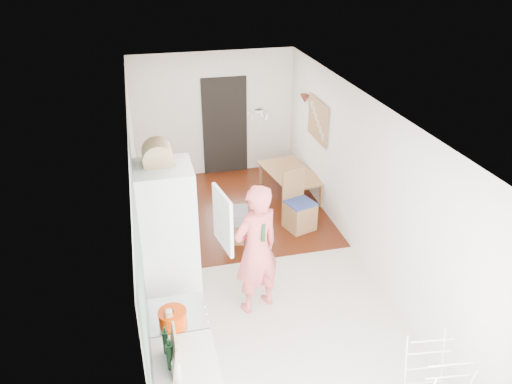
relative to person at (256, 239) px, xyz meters
name	(u,v)px	position (x,y,z in m)	size (l,w,h in m)	color
room_shell	(257,194)	(0.20, 0.82, 0.18)	(3.20, 7.00, 2.50)	white
floor	(256,268)	(0.20, 0.82, -1.07)	(3.20, 7.00, 0.01)	beige
wood_floor_overlay	(232,209)	(0.20, 2.67, -1.06)	(3.20, 3.30, 0.01)	#53160E
sage_wall_panel	(139,254)	(-1.39, -1.18, 0.78)	(0.02, 3.00, 1.30)	slate
tile_splashback	(151,355)	(-1.38, -1.73, 0.08)	(0.02, 1.90, 0.50)	black
doorway_recess	(225,126)	(0.40, 4.30, -0.07)	(0.90, 0.04, 2.00)	black
worktop	(185,370)	(-1.10, -1.73, -0.18)	(0.62, 0.92, 0.06)	#EFE6D0
range_cooker	(180,348)	(-1.10, -0.98, -0.63)	(0.60, 0.60, 0.88)	white
cooker_top	(177,315)	(-1.10, -0.98, -0.17)	(0.60, 0.60, 0.04)	silver
fridge_housing	(170,248)	(-1.07, 0.04, 0.01)	(0.66, 0.66, 2.15)	white
fridge_door	(223,220)	(-0.46, -0.26, 0.48)	(0.56, 0.04, 0.70)	white
fridge_interior	(193,210)	(-0.76, 0.04, 0.48)	(0.02, 0.52, 0.66)	white
pinboard	(318,120)	(1.78, 2.72, 0.48)	(0.03, 0.90, 0.70)	tan
pinboard_frame	(318,120)	(1.77, 2.72, 0.48)	(0.01, 0.94, 0.74)	#A06E43
wall_sconce	(305,99)	(1.74, 3.37, 0.68)	(0.18, 0.18, 0.16)	maroon
person	(256,239)	(0.00, 0.00, 0.00)	(0.78, 0.51, 2.13)	#EE6365
dining_table	(291,185)	(1.40, 2.95, -0.85)	(1.20, 0.67, 0.42)	#A06E43
dining_chair	(300,202)	(1.18, 1.75, -0.55)	(0.43, 0.43, 1.02)	#A06E43
stool	(235,230)	(0.04, 1.63, -0.86)	(0.31, 0.31, 0.40)	#A06E43
grey_drape	(235,215)	(0.04, 1.59, -0.57)	(0.42, 0.42, 0.19)	gray
drying_rack	(434,383)	(1.33, -2.06, -0.63)	(0.45, 0.40, 0.87)	white
bread_bin	(158,156)	(-1.10, 0.14, 1.18)	(0.36, 0.34, 0.19)	tan
red_casserole	(173,318)	(-1.15, -1.14, -0.06)	(0.29, 0.29, 0.17)	#D23300
held_bottle	(263,232)	(0.06, -0.11, 0.15)	(0.05, 0.05, 0.25)	#19421E
bottle_a	(170,357)	(-1.22, -1.71, -0.01)	(0.06, 0.06, 0.28)	#19421E
bottle_b	(166,343)	(-1.24, -1.51, -0.02)	(0.06, 0.06, 0.25)	#19421E
bottle_c	(177,371)	(-1.18, -1.85, -0.04)	(0.08, 0.08, 0.20)	silver
pepper_mill_front	(170,321)	(-1.17, -1.20, -0.04)	(0.06, 0.06, 0.20)	tan
pepper_mill_back	(168,322)	(-1.20, -1.20, -0.04)	(0.06, 0.06, 0.20)	tan
chopping_boards	(173,352)	(-1.19, -1.72, 0.05)	(0.04, 0.29, 0.40)	tan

